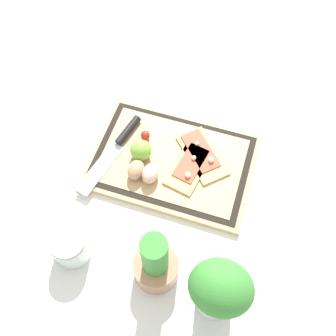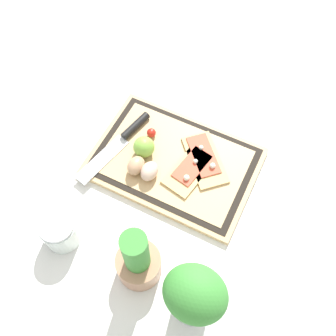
% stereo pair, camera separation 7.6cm
% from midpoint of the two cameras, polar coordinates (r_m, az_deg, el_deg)
% --- Properties ---
extents(ground_plane, '(6.00, 6.00, 0.00)m').
position_cam_midpoint_polar(ground_plane, '(1.09, -1.37, 0.61)').
color(ground_plane, silver).
extents(cutting_board, '(0.44, 0.30, 0.02)m').
position_cam_midpoint_polar(cutting_board, '(1.08, -1.38, 0.86)').
color(cutting_board, tan).
rests_on(cutting_board, ground_plane).
extents(pizza_slice_near, '(0.18, 0.18, 0.02)m').
position_cam_midpoint_polar(pizza_slice_near, '(1.08, 2.98, 1.91)').
color(pizza_slice_near, tan).
rests_on(pizza_slice_near, cutting_board).
extents(pizza_slice_far, '(0.11, 0.16, 0.02)m').
position_cam_midpoint_polar(pizza_slice_far, '(1.06, 1.04, -0.04)').
color(pizza_slice_far, tan).
rests_on(pizza_slice_far, cutting_board).
extents(knife, '(0.09, 0.27, 0.02)m').
position_cam_midpoint_polar(knife, '(1.11, -8.94, 3.73)').
color(knife, silver).
rests_on(knife, cutting_board).
extents(egg_brown, '(0.04, 0.06, 0.04)m').
position_cam_midpoint_polar(egg_brown, '(1.04, -6.75, -0.42)').
color(egg_brown, tan).
rests_on(egg_brown, cutting_board).
extents(egg_pink, '(0.04, 0.06, 0.04)m').
position_cam_midpoint_polar(egg_pink, '(1.03, -4.70, -0.95)').
color(egg_pink, beige).
rests_on(egg_pink, cutting_board).
extents(lime, '(0.06, 0.06, 0.06)m').
position_cam_midpoint_polar(lime, '(1.06, -6.00, 2.44)').
color(lime, '#7FB742').
rests_on(lime, cutting_board).
extents(cherry_tomato_red, '(0.03, 0.03, 0.03)m').
position_cam_midpoint_polar(cherry_tomato_red, '(1.11, -5.28, 4.63)').
color(cherry_tomato_red, red).
rests_on(cherry_tomato_red, cutting_board).
extents(herb_pot, '(0.11, 0.11, 0.22)m').
position_cam_midpoint_polar(herb_pot, '(0.91, -4.26, -13.93)').
color(herb_pot, '#AD7A5B').
rests_on(herb_pot, ground_plane).
extents(sauce_jar, '(0.09, 0.09, 0.09)m').
position_cam_midpoint_polar(sauce_jar, '(0.99, -16.08, -11.08)').
color(sauce_jar, silver).
rests_on(sauce_jar, ground_plane).
extents(herb_glass, '(0.13, 0.12, 0.21)m').
position_cam_midpoint_polar(herb_glass, '(0.85, 4.81, -17.50)').
color(herb_glass, silver).
rests_on(herb_glass, ground_plane).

